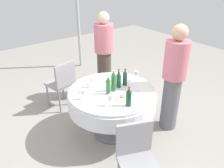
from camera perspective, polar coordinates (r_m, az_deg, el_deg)
ground_plane at (r=3.64m, az=0.00°, el=-11.84°), size 10.00×10.00×0.00m
dining_table at (r=3.30m, az=0.00°, el=-3.95°), size 1.26×1.26×0.74m
bottle_dark_green_south at (r=2.84m, az=4.18°, el=-3.28°), size 0.07×0.07×0.26m
bottle_green_north at (r=3.08m, az=-0.94°, el=-0.32°), size 0.06×0.06×0.28m
bottle_green_inner at (r=3.16m, az=0.40°, el=0.69°), size 0.07×0.07×0.31m
bottle_dark_green_rear at (r=3.32m, az=3.23°, el=1.58°), size 0.06×0.06×0.26m
bottle_dark_green_east at (r=3.25m, az=1.67°, el=1.25°), size 0.07×0.07×0.28m
wine_glass_rear at (r=3.15m, az=-5.74°, el=-0.23°), size 0.06×0.06×0.16m
wine_glass_east at (r=2.99m, az=-7.00°, el=-2.07°), size 0.07×0.07×0.14m
wine_glass_mid at (r=3.26m, az=-5.11°, el=0.84°), size 0.07×0.07×0.15m
wine_glass_west at (r=3.47m, az=5.98°, el=2.55°), size 0.06×0.06×0.15m
wine_glass_far at (r=2.83m, az=-0.41°, el=-3.49°), size 0.06×0.06×0.16m
plate_far at (r=3.43m, az=-0.89°, el=0.52°), size 0.21×0.21×0.04m
plate_right at (r=3.06m, az=2.78°, el=-3.16°), size 0.22×0.22×0.04m
spoon_north at (r=3.19m, az=6.89°, el=-2.14°), size 0.06×0.18×0.00m
spoon_inner at (r=3.47m, az=-6.54°, el=0.50°), size 0.15×0.13×0.00m
person_south at (r=4.26m, az=-2.00°, el=7.38°), size 0.34×0.34×1.61m
person_north at (r=3.43m, az=15.05°, el=1.47°), size 0.34×0.34×1.63m
chair_mid at (r=4.06m, az=-12.19°, el=0.70°), size 0.48×0.48×0.87m
chair_west at (r=2.56m, az=6.18°, el=-17.20°), size 0.52×0.52×0.87m
tent_pole_secondary at (r=5.59m, az=-8.54°, el=17.17°), size 0.07×0.07×2.65m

